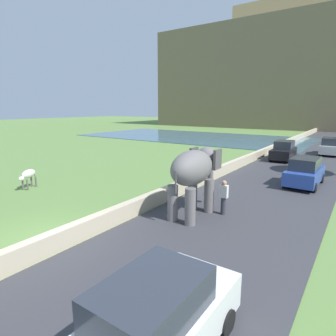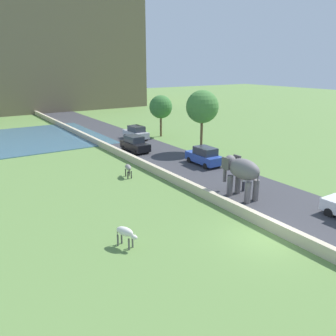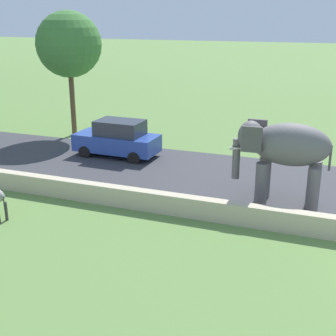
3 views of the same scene
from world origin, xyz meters
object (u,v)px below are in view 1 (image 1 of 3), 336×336
Objects in this scene: car_silver at (330,147)px; person_beside_elephant at (224,197)px; car_black at (284,151)px; elephant at (194,171)px; car_white at (157,321)px; cow_grey at (197,158)px; car_blue at (305,172)px; cow_white at (28,175)px.

person_beside_elephant is at bearing -95.57° from car_silver.
car_silver and car_black have the same top height.
elephant is 1.76m from person_beside_elephant.
elephant is 0.87× the size of car_white.
car_white is at bearing -63.43° from cow_grey.
car_blue reaches higher than person_beside_elephant.
cow_grey is at bearing 62.45° from cow_white.
car_white is 2.85× the size of cow_white.
cow_white is at bearing 159.10° from car_white.
cow_white is (-10.25, -18.25, -0.06)m from car_black.
cow_grey is 11.97m from cow_white.
car_silver is at bearing 60.69° from cow_white.
elephant is 22.30m from car_silver.
car_black is 1.01× the size of car_blue.
cow_grey is (-7.86, 15.73, -0.06)m from car_white.
car_black reaches higher than person_beside_elephant.
car_blue is (3.15, -8.34, 0.00)m from car_black.
person_beside_elephant is (1.08, 0.75, -1.16)m from elephant.
elephant is 8.75m from car_blue.
car_black is (-3.15, -5.62, 0.00)m from car_silver.
person_beside_elephant is at bearing 34.74° from elephant.
car_silver is 2.86× the size of cow_grey.
cow_white is at bearing -119.32° from car_black.
elephant is at bearing -98.15° from car_silver.
elephant is 16.47m from car_black.
person_beside_elephant is 1.15× the size of cow_grey.
car_blue is at bearing -69.30° from car_black.
person_beside_elephant is at bearing -105.79° from car_blue.
car_blue is 2.88× the size of cow_white.
cow_grey is at bearing -121.67° from car_black.
car_blue is at bearing -5.09° from cow_grey.
cow_white is at bearing -167.20° from person_beside_elephant.
car_black is 8.98m from cow_grey.
car_black is at bearing 89.99° from elephant.
cow_grey is at bearing 174.91° from car_blue.
car_silver is at bearing 60.69° from car_black.
cow_grey is (-4.71, 8.79, -1.20)m from elephant.
elephant reaches higher than person_beside_elephant.
person_beside_elephant is at bearing -86.07° from car_black.
car_blue is (2.07, 7.34, 0.03)m from person_beside_elephant.
car_black is at bearing 58.33° from cow_grey.
car_silver is 15.42m from cow_grey.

